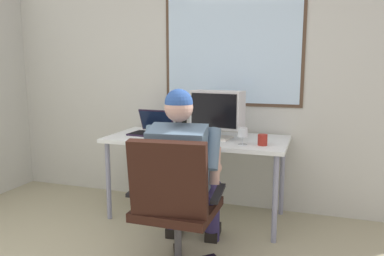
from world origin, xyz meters
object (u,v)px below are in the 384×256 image
(wine_glass, at_px, (243,133))
(desk_speaker, at_px, (181,123))
(desk, at_px, (197,144))
(cd_case, at_px, (173,139))
(person_seated, at_px, (183,171))
(coffee_mug, at_px, (263,140))
(crt_monitor, at_px, (217,110))
(laptop, at_px, (152,128))
(office_chair, at_px, (173,199))

(wine_glass, relative_size, desk_speaker, 0.73)
(desk, height_order, cd_case, cd_case)
(cd_case, bearing_deg, desk_speaker, 97.46)
(person_seated, bearing_deg, coffee_mug, 49.81)
(crt_monitor, height_order, coffee_mug, crt_monitor)
(desk, distance_m, laptop, 0.47)
(desk_speaker, bearing_deg, wine_glass, -27.69)
(person_seated, distance_m, coffee_mug, 0.75)
(desk, xyz_separation_m, person_seated, (0.13, -0.72, -0.05))
(desk, relative_size, cd_case, 8.89)
(person_seated, distance_m, wine_glass, 0.65)
(desk_speaker, relative_size, cd_case, 1.06)
(person_seated, distance_m, laptop, 0.97)
(person_seated, bearing_deg, desk_speaker, 111.04)
(laptop, height_order, wine_glass, laptop)
(person_seated, relative_size, cd_case, 6.84)
(office_chair, distance_m, person_seated, 0.27)
(crt_monitor, bearing_deg, office_chair, -92.04)
(laptop, xyz_separation_m, cd_case, (0.29, -0.19, -0.05))
(cd_case, xyz_separation_m, coffee_mug, (0.77, -0.01, 0.04))
(person_seated, relative_size, coffee_mug, 13.76)
(crt_monitor, xyz_separation_m, laptop, (-0.64, 0.05, -0.19))
(desk, distance_m, coffee_mug, 0.63)
(desk_speaker, bearing_deg, laptop, -155.96)
(office_chair, xyz_separation_m, person_seated, (-0.02, 0.25, 0.11))
(person_seated, bearing_deg, laptop, 127.42)
(laptop, height_order, desk_speaker, laptop)
(wine_glass, bearing_deg, desk_speaker, 152.31)
(desk_speaker, bearing_deg, coffee_mug, -21.17)
(person_seated, height_order, cd_case, person_seated)
(office_chair, relative_size, laptop, 2.54)
(desk, distance_m, crt_monitor, 0.36)
(wine_glass, distance_m, cd_case, 0.62)
(desk_speaker, bearing_deg, crt_monitor, -21.68)
(person_seated, xyz_separation_m, cd_case, (-0.30, 0.57, 0.11))
(desk_speaker, distance_m, coffee_mug, 0.87)
(office_chair, bearing_deg, person_seated, 95.02)
(person_seated, relative_size, wine_glass, 8.81)
(laptop, distance_m, wine_glass, 0.93)
(crt_monitor, xyz_separation_m, coffee_mug, (0.42, -0.16, -0.20))
(desk, relative_size, wine_glass, 11.45)
(coffee_mug, bearing_deg, crt_monitor, 159.30)
(laptop, bearing_deg, office_chair, -59.10)
(laptop, xyz_separation_m, desk_speaker, (0.25, 0.11, 0.04))
(laptop, xyz_separation_m, wine_glass, (0.90, -0.23, 0.03))
(office_chair, distance_m, crt_monitor, 1.07)
(laptop, distance_m, desk_speaker, 0.27)
(office_chair, bearing_deg, laptop, 120.90)
(cd_case, bearing_deg, desk, 42.90)
(desk, distance_m, person_seated, 0.73)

